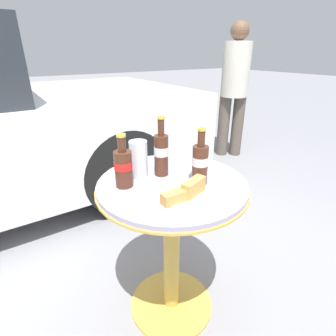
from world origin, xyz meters
The scene contains 8 objects.
ground_plane centered at (0.00, 0.00, 0.00)m, with size 30.00×30.00×0.00m, color gray.
bistro_table centered at (0.00, 0.00, 0.52)m, with size 0.64×0.64×0.74m.
cola_bottle_left centered at (0.00, 0.08, 0.84)m, with size 0.06×0.06×0.26m.
cola_bottle_right centered at (0.09, -0.07, 0.83)m, with size 0.07×0.07×0.23m.
cola_bottle_center centered at (-0.18, 0.07, 0.82)m, with size 0.07×0.07×0.22m.
drinking_glass centered at (-0.09, 0.12, 0.81)m, with size 0.08×0.08×0.16m.
lunch_plate_near centered at (-0.04, -0.16, 0.76)m, with size 0.22×0.22×0.07m.
pedestrian centered at (1.86, 1.45, 0.87)m, with size 0.31×0.31×1.54m.
Camera 1 is at (-0.55, -0.81, 1.24)m, focal length 28.00 mm.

